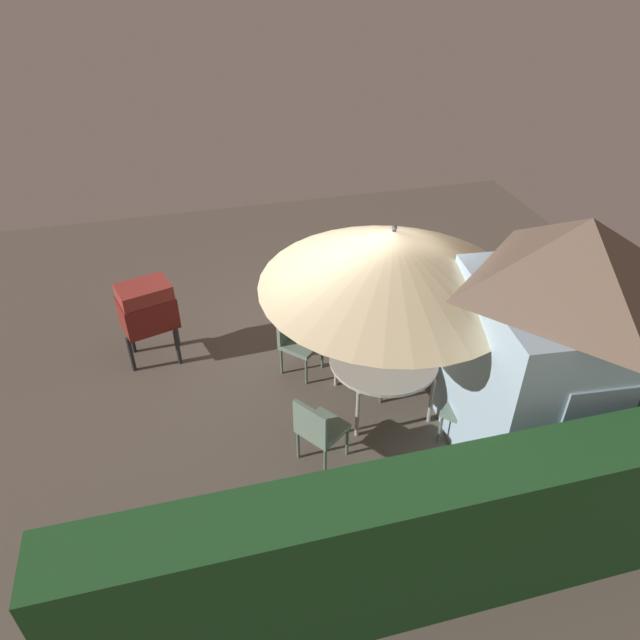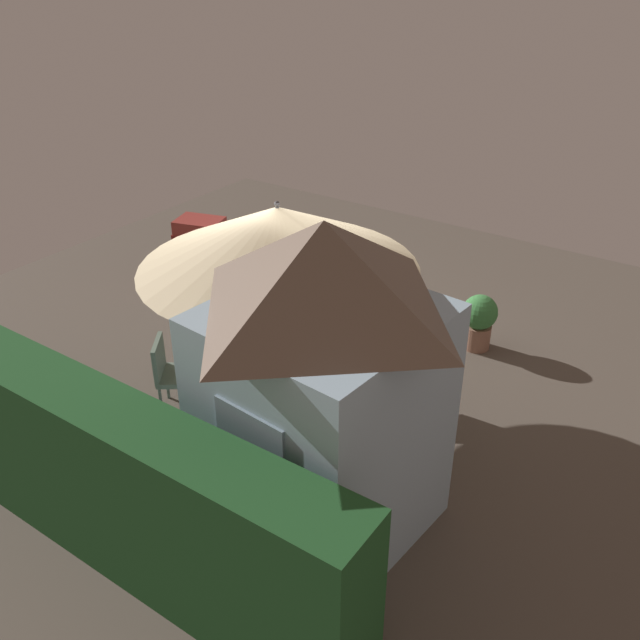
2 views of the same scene
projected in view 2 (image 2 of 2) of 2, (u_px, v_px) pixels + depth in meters
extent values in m
plane|color=brown|center=(300.00, 358.00, 8.99)|extent=(11.00, 11.00, 0.00)
cube|color=#1E4C23|center=(65.00, 454.00, 6.07)|extent=(6.15, 0.58, 1.65)
cube|color=#9EBCD1|center=(323.00, 424.00, 5.98)|extent=(1.84, 1.88, 2.22)
pyramid|color=brown|center=(324.00, 267.00, 5.26)|extent=(1.95, 1.99, 0.76)
cube|color=gray|center=(254.00, 500.00, 5.52)|extent=(0.71, 0.09, 1.73)
cylinder|color=#B2ADA3|center=(282.00, 355.00, 7.72)|extent=(1.34, 1.34, 0.04)
cylinder|color=gray|center=(339.00, 376.00, 8.01)|extent=(0.05, 0.05, 0.69)
cylinder|color=gray|center=(275.00, 352.00, 8.47)|extent=(0.05, 0.05, 0.69)
cylinder|color=gray|center=(291.00, 416.00, 7.33)|extent=(0.05, 0.05, 0.69)
cylinder|color=gray|center=(225.00, 388.00, 7.80)|extent=(0.05, 0.05, 0.69)
cylinder|color=#4C4C51|center=(280.00, 314.00, 7.47)|extent=(0.04, 0.04, 2.45)
cone|color=beige|center=(278.00, 238.00, 7.04)|extent=(2.95, 2.95, 0.66)
sphere|color=#4C4C51|center=(277.00, 204.00, 6.86)|extent=(0.06, 0.06, 0.06)
cube|color=maroon|center=(201.00, 246.00, 10.26)|extent=(0.81, 0.68, 0.45)
cube|color=maroon|center=(200.00, 226.00, 10.10)|extent=(0.77, 0.64, 0.20)
cylinder|color=#262628|center=(229.00, 277.00, 10.50)|extent=(0.06, 0.06, 0.55)
cylinder|color=#262628|center=(199.00, 267.00, 10.81)|extent=(0.06, 0.06, 0.55)
cylinder|color=#262628|center=(210.00, 287.00, 10.20)|extent=(0.06, 0.06, 0.55)
cylinder|color=#262628|center=(180.00, 277.00, 10.50)|extent=(0.06, 0.06, 0.55)
cube|color=slate|center=(272.00, 323.00, 8.89)|extent=(0.65, 0.65, 0.06)
cube|color=slate|center=(270.00, 300.00, 8.97)|extent=(0.37, 0.35, 0.45)
cylinder|color=#516155|center=(286.00, 329.00, 9.20)|extent=(0.04, 0.04, 0.45)
cylinder|color=#516155|center=(256.00, 331.00, 9.15)|extent=(0.04, 0.04, 0.45)
cylinder|color=#516155|center=(290.00, 344.00, 8.86)|extent=(0.04, 0.04, 0.45)
cylinder|color=#516155|center=(259.00, 347.00, 8.80)|extent=(0.04, 0.04, 0.45)
cube|color=slate|center=(179.00, 375.00, 7.83)|extent=(0.64, 0.64, 0.06)
cube|color=slate|center=(159.00, 359.00, 7.71)|extent=(0.31, 0.40, 0.45)
cylinder|color=#516155|center=(167.00, 382.00, 8.11)|extent=(0.04, 0.04, 0.45)
cylinder|color=#516155|center=(161.00, 402.00, 7.76)|extent=(0.04, 0.04, 0.45)
cylinder|color=#516155|center=(201.00, 382.00, 8.12)|extent=(0.04, 0.04, 0.45)
cylinder|color=#516155|center=(196.00, 402.00, 7.77)|extent=(0.04, 0.04, 0.45)
cube|color=slate|center=(290.00, 435.00, 6.89)|extent=(0.65, 0.65, 0.06)
cube|color=slate|center=(292.00, 430.00, 6.60)|extent=(0.38, 0.34, 0.45)
cylinder|color=#516155|center=(272.00, 467.00, 6.81)|extent=(0.04, 0.04, 0.45)
cylinder|color=#516155|center=(313.00, 464.00, 6.85)|extent=(0.04, 0.04, 0.45)
cylinder|color=#516155|center=(270.00, 442.00, 7.15)|extent=(0.04, 0.04, 0.45)
cylinder|color=#516155|center=(308.00, 439.00, 7.20)|extent=(0.04, 0.04, 0.45)
cube|color=slate|center=(384.00, 373.00, 7.88)|extent=(0.64, 0.64, 0.06)
cube|color=slate|center=(404.00, 356.00, 7.77)|extent=(0.31, 0.40, 0.45)
cylinder|color=#516155|center=(403.00, 399.00, 7.82)|extent=(0.04, 0.04, 0.45)
cylinder|color=#516155|center=(398.00, 379.00, 8.17)|extent=(0.04, 0.04, 0.45)
cylinder|color=#516155|center=(368.00, 399.00, 7.81)|extent=(0.04, 0.04, 0.45)
cylinder|color=#516155|center=(365.00, 379.00, 8.16)|extent=(0.04, 0.04, 0.45)
cylinder|color=#936651|center=(477.00, 336.00, 9.15)|extent=(0.36, 0.36, 0.33)
sphere|color=#3D8442|center=(480.00, 312.00, 8.97)|extent=(0.47, 0.47, 0.47)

